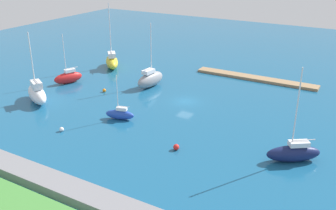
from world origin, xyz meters
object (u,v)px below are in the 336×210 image
(sailboat_yellow_inner_mooring, at_px, (112,61))
(mooring_buoy_white, at_px, (62,129))
(mooring_buoy_red, at_px, (176,147))
(sailboat_gray_lone_north, at_px, (150,79))
(sailboat_navy_east_end, at_px, (294,153))
(mooring_buoy_orange, at_px, (104,90))
(pier_dock, at_px, (255,78))
(sailboat_white_mid_basin, at_px, (37,93))
(sailboat_red_outer_mooring, at_px, (68,77))
(sailboat_blue_far_north, at_px, (120,114))

(sailboat_yellow_inner_mooring, bearing_deg, mooring_buoy_white, 162.76)
(sailboat_yellow_inner_mooring, height_order, mooring_buoy_red, sailboat_yellow_inner_mooring)
(sailboat_gray_lone_north, height_order, sailboat_navy_east_end, sailboat_navy_east_end)
(sailboat_navy_east_end, xyz_separation_m, mooring_buoy_orange, (35.81, -7.58, -0.87))
(pier_dock, bearing_deg, sailboat_white_mid_basin, 46.85)
(sailboat_yellow_inner_mooring, xyz_separation_m, mooring_buoy_red, (-30.06, 25.29, -1.09))
(sailboat_navy_east_end, height_order, sailboat_red_outer_mooring, sailboat_navy_east_end)
(sailboat_white_mid_basin, relative_size, mooring_buoy_orange, 18.55)
(sailboat_blue_far_north, height_order, sailboat_red_outer_mooring, sailboat_red_outer_mooring)
(sailboat_navy_east_end, bearing_deg, mooring_buoy_orange, -46.81)
(sailboat_gray_lone_north, relative_size, sailboat_navy_east_end, 0.99)
(sailboat_blue_far_north, distance_m, sailboat_red_outer_mooring, 20.79)
(pier_dock, xyz_separation_m, sailboat_gray_lone_north, (16.07, 14.13, 1.26))
(sailboat_blue_far_north, relative_size, mooring_buoy_red, 8.90)
(sailboat_white_mid_basin, relative_size, mooring_buoy_red, 14.98)
(sailboat_white_mid_basin, bearing_deg, sailboat_red_outer_mooring, -47.25)
(sailboat_red_outer_mooring, distance_m, mooring_buoy_orange, 9.25)
(mooring_buoy_orange, bearing_deg, sailboat_white_mid_basin, 54.73)
(sailboat_navy_east_end, height_order, mooring_buoy_orange, sailboat_navy_east_end)
(mooring_buoy_white, bearing_deg, sailboat_gray_lone_north, -92.06)
(sailboat_navy_east_end, distance_m, mooring_buoy_white, 31.97)
(sailboat_gray_lone_north, distance_m, mooring_buoy_red, 25.05)
(sailboat_yellow_inner_mooring, bearing_deg, sailboat_white_mid_basin, 141.85)
(mooring_buoy_white, bearing_deg, sailboat_yellow_inner_mooring, -65.53)
(sailboat_white_mid_basin, height_order, sailboat_blue_far_north, sailboat_white_mid_basin)
(mooring_buoy_white, bearing_deg, mooring_buoy_orange, -72.68)
(sailboat_white_mid_basin, bearing_deg, sailboat_blue_far_north, -146.13)
(sailboat_white_mid_basin, height_order, sailboat_navy_east_end, sailboat_navy_east_end)
(mooring_buoy_red, bearing_deg, sailboat_blue_far_north, -18.77)
(sailboat_gray_lone_north, height_order, mooring_buoy_red, sailboat_gray_lone_north)
(pier_dock, bearing_deg, mooring_buoy_red, 90.12)
(sailboat_blue_far_north, height_order, mooring_buoy_red, sailboat_blue_far_north)
(sailboat_blue_far_north, distance_m, mooring_buoy_orange, 12.71)
(sailboat_red_outer_mooring, distance_m, mooring_buoy_white, 21.61)
(sailboat_navy_east_end, height_order, mooring_buoy_white, sailboat_navy_east_end)
(sailboat_gray_lone_north, xyz_separation_m, sailboat_blue_far_north, (-3.95, 14.99, -0.66))
(sailboat_gray_lone_north, xyz_separation_m, sailboat_red_outer_mooring, (14.95, 6.32, -0.32))
(sailboat_gray_lone_north, relative_size, sailboat_red_outer_mooring, 1.23)
(mooring_buoy_orange, bearing_deg, mooring_buoy_red, 150.59)
(mooring_buoy_white, bearing_deg, sailboat_white_mid_basin, -28.21)
(pier_dock, relative_size, mooring_buoy_white, 37.55)
(pier_dock, distance_m, sailboat_white_mid_basin, 41.82)
(sailboat_white_mid_basin, distance_m, sailboat_yellow_inner_mooring, 22.56)
(mooring_buoy_red, bearing_deg, mooring_buoy_white, 11.68)
(sailboat_gray_lone_north, bearing_deg, mooring_buoy_orange, 145.63)
(sailboat_blue_far_north, xyz_separation_m, sailboat_navy_east_end, (-26.11, -0.62, 0.34))
(sailboat_white_mid_basin, bearing_deg, sailboat_gray_lone_north, -98.31)
(pier_dock, xyz_separation_m, mooring_buoy_orange, (21.82, 20.93, 0.07))
(sailboat_red_outer_mooring, bearing_deg, pier_dock, 146.73)
(sailboat_blue_far_north, relative_size, sailboat_navy_east_end, 0.59)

